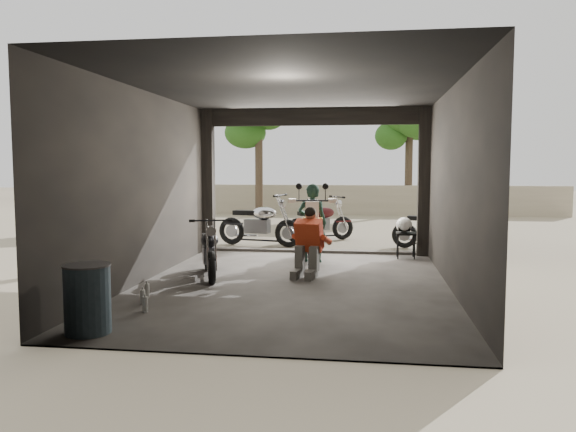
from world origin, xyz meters
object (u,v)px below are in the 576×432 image
(left_bike, at_px, (209,247))
(mechanic, at_px, (307,244))
(outside_bike_b, at_px, (320,219))
(sign_post, at_px, (472,171))
(outside_bike_a, at_px, (259,220))
(stool, at_px, (406,236))
(outside_bike_c, at_px, (434,225))
(oil_drum, at_px, (88,300))
(helmet, at_px, (404,225))
(rider, at_px, (312,223))
(main_bike, at_px, (312,230))

(left_bike, distance_m, mechanic, 1.71)
(left_bike, height_order, outside_bike_b, outside_bike_b)
(mechanic, distance_m, sign_post, 5.34)
(outside_bike_a, xyz_separation_m, stool, (3.43, -1.50, -0.16))
(outside_bike_c, bearing_deg, outside_bike_a, 104.13)
(outside_bike_b, relative_size, stool, 3.10)
(outside_bike_c, height_order, sign_post, sign_post)
(outside_bike_a, xyz_separation_m, oil_drum, (-0.55, -7.47, -0.23))
(helmet, bearing_deg, rider, -148.90)
(outside_bike_c, distance_m, oil_drum, 8.81)
(outside_bike_b, relative_size, oil_drum, 2.14)
(mechanic, height_order, oil_drum, mechanic)
(outside_bike_a, bearing_deg, sign_post, -76.79)
(outside_bike_a, relative_size, mechanic, 1.59)
(outside_bike_c, distance_m, stool, 1.64)
(stool, relative_size, oil_drum, 0.69)
(oil_drum, bearing_deg, sign_post, 53.80)
(helmet, bearing_deg, left_bike, -135.03)
(main_bike, relative_size, stool, 3.62)
(mechanic, bearing_deg, stool, 61.13)
(main_bike, distance_m, outside_bike_b, 3.50)
(left_bike, distance_m, sign_post, 6.70)
(rider, bearing_deg, outside_bike_b, -82.40)
(left_bike, distance_m, outside_bike_b, 5.34)
(outside_bike_b, relative_size, helmet, 4.91)
(outside_bike_c, height_order, oil_drum, outside_bike_c)
(stool, height_order, oil_drum, oil_drum)
(outside_bike_c, relative_size, stool, 3.05)
(rider, bearing_deg, oil_drum, 73.88)
(outside_bike_a, bearing_deg, left_bike, -169.66)
(sign_post, bearing_deg, stool, -119.99)
(left_bike, bearing_deg, main_bike, 25.76)
(stool, distance_m, oil_drum, 7.18)
(sign_post, bearing_deg, helmet, -121.46)
(outside_bike_a, bearing_deg, mechanic, -145.45)
(helmet, height_order, sign_post, sign_post)
(sign_post, bearing_deg, rider, -131.77)
(outside_bike_b, xyz_separation_m, mechanic, (0.19, -4.90, 0.01))
(oil_drum, bearing_deg, mechanic, 59.87)
(mechanic, bearing_deg, outside_bike_c, 65.57)
(left_bike, height_order, rider, rider)
(mechanic, xyz_separation_m, sign_post, (3.42, 3.91, 1.26))
(stool, distance_m, sign_post, 2.64)
(outside_bike_b, height_order, sign_post, sign_post)
(sign_post, bearing_deg, outside_bike_a, -164.33)
(outside_bike_b, xyz_separation_m, outside_bike_c, (2.76, -1.14, -0.01))
(main_bike, relative_size, left_bike, 1.28)
(outside_bike_a, xyz_separation_m, rider, (1.52, -2.22, 0.16))
(outside_bike_b, distance_m, sign_post, 3.95)
(helmet, bearing_deg, outside_bike_b, 136.49)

